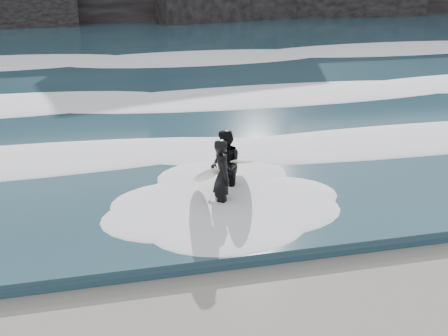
{
  "coord_description": "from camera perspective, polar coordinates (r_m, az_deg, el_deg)",
  "views": [
    {
      "loc": [
        -2.26,
        -6.5,
        6.08
      ],
      "look_at": [
        0.7,
        6.09,
        1.0
      ],
      "focal_mm": 45.0,
      "sensor_mm": 36.0,
      "label": 1
    }
  ],
  "objects": [
    {
      "name": "surfer_right",
      "position": [
        14.31,
        0.37,
        0.34
      ],
      "size": [
        1.37,
        2.3,
        1.83
      ],
      "color": "black",
      "rests_on": "ground"
    },
    {
      "name": "foam_far",
      "position": [
        32.08,
        -9.17,
        11.07
      ],
      "size": [
        60.0,
        4.8,
        0.3
      ],
      "primitive_type": "ellipsoid",
      "color": "white",
      "rests_on": "sea"
    },
    {
      "name": "foam_mid",
      "position": [
        23.31,
        -7.34,
        7.22
      ],
      "size": [
        60.0,
        4.0,
        0.24
      ],
      "primitive_type": "ellipsoid",
      "color": "white",
      "rests_on": "sea"
    },
    {
      "name": "surfer_left",
      "position": [
        13.53,
        -0.41,
        -0.85
      ],
      "size": [
        0.93,
        1.75,
        1.88
      ],
      "color": "black",
      "rests_on": "ground"
    },
    {
      "name": "foam_near",
      "position": [
        16.66,
        -4.64,
        1.44
      ],
      "size": [
        60.0,
        3.2,
        0.2
      ],
      "primitive_type": "ellipsoid",
      "color": "white",
      "rests_on": "sea"
    },
    {
      "name": "sea",
      "position": [
        36.06,
        -9.67,
        11.69
      ],
      "size": [
        90.0,
        52.0,
        0.3
      ],
      "primitive_type": "cube",
      "color": "#1F3D4C",
      "rests_on": "ground"
    }
  ]
}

